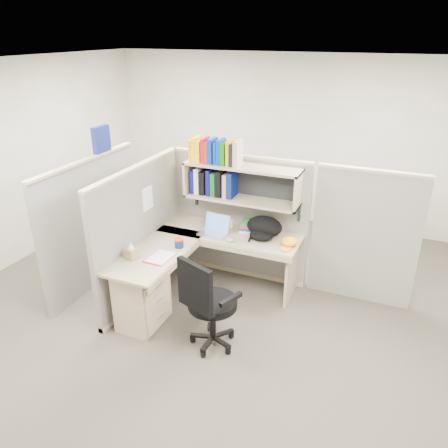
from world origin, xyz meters
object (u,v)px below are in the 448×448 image
at_px(backpack, 263,228).
at_px(laptop, 213,226).
at_px(task_chair, 209,317).
at_px(snack_canister, 179,243).
at_px(desk, 167,280).

bearing_deg(backpack, laptop, -158.44).
bearing_deg(task_chair, snack_canister, 136.84).
bearing_deg(task_chair, backpack, 83.44).
bearing_deg(backpack, desk, -126.14).
bearing_deg(backpack, snack_canister, -136.05).
height_order(laptop, snack_canister, laptop).
distance_m(laptop, snack_canister, 0.51).
relative_size(laptop, backpack, 0.78).
relative_size(backpack, snack_canister, 3.94).
bearing_deg(snack_canister, task_chair, -43.16).
relative_size(desk, backpack, 4.07).
height_order(backpack, snack_canister, backpack).
bearing_deg(desk, laptop, 71.64).
relative_size(laptop, snack_canister, 3.05).
distance_m(backpack, snack_canister, 1.01).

